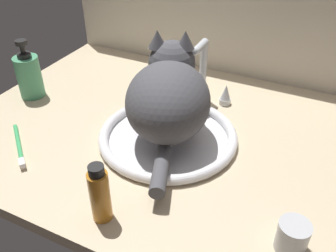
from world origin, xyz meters
The scene contains 9 objects.
countertop centered at (0.00, 0.00, 1.50)cm, with size 105.22×74.25×3.00cm, color #CCB793.
backsplash_wall centered at (0.00, 38.33, 15.19)cm, with size 105.22×2.40×30.37cm, color beige.
sink_basin centered at (0.52, -3.16, 4.07)cm, with size 33.31×33.31×2.43cm.
faucet centered at (0.52, 18.06, 9.75)cm, with size 17.19×9.25×17.89cm.
cat centered at (-0.15, -1.34, 14.53)cm, with size 26.41×36.79×21.25cm.
soap_pump_bottle centered at (-43.74, -1.08, 9.36)cm, with size 6.78×6.78×16.68cm.
amber_bottle centered at (0.15, -30.05, 8.88)cm, with size 3.78×3.78×12.48cm.
metal_jar centered at (32.89, -21.78, 5.95)cm, with size 5.51×5.51×5.87cm.
toothbrush centered at (-29.23, -21.52, 3.62)cm, with size 14.28×12.15×1.70cm.
Camera 1 is at (31.41, -66.60, 56.61)cm, focal length 39.17 mm.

